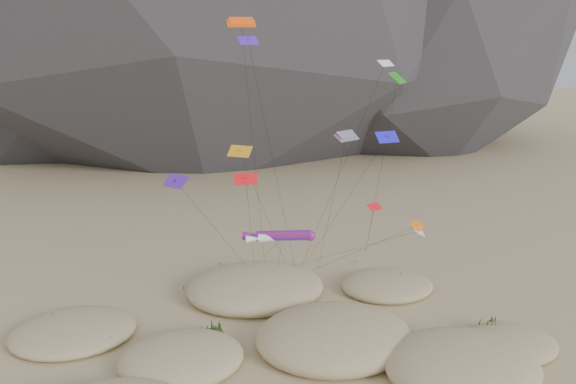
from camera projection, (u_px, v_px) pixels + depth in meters
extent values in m
plane|color=#CCB789|center=(323.00, 375.00, 48.09)|extent=(500.00, 500.00, 0.00)
ellipsoid|color=black|center=(405.00, 1.00, 153.90)|extent=(130.55, 126.41, 100.00)
ellipsoid|color=#CCB789|center=(462.00, 365.00, 48.01)|extent=(13.62, 11.58, 3.72)
ellipsoid|color=#CCB789|center=(181.00, 358.00, 49.34)|extent=(11.05, 9.39, 3.00)
ellipsoid|color=#CCB789|center=(335.00, 337.00, 52.57)|extent=(15.00, 12.75, 3.84)
ellipsoid|color=#CCB789|center=(510.00, 343.00, 52.22)|extent=(8.86, 7.53, 2.11)
ellipsoid|color=#CCB789|center=(256.00, 287.00, 63.26)|extent=(15.53, 13.20, 3.60)
ellipsoid|color=#CCB789|center=(387.00, 285.00, 64.55)|extent=(10.69, 9.09, 2.26)
ellipsoid|color=#CCB789|center=(74.00, 331.00, 54.23)|extent=(11.90, 10.11, 2.27)
ellipsoid|color=black|center=(458.00, 367.00, 47.42)|extent=(3.44, 2.95, 1.03)
ellipsoid|color=black|center=(192.00, 351.00, 50.24)|extent=(2.89, 2.47, 0.87)
ellipsoid|color=black|center=(212.00, 333.00, 53.60)|extent=(1.87, 1.60, 0.56)
ellipsoid|color=black|center=(352.00, 340.00, 51.55)|extent=(3.16, 2.71, 0.95)
ellipsoid|color=black|center=(358.00, 322.00, 54.99)|extent=(2.30, 1.97, 0.69)
ellipsoid|color=black|center=(325.00, 344.00, 51.25)|extent=(2.62, 2.24, 0.79)
ellipsoid|color=black|center=(491.00, 329.00, 54.49)|extent=(2.13, 1.82, 0.64)
ellipsoid|color=black|center=(266.00, 286.00, 63.10)|extent=(2.67, 2.29, 0.80)
ellipsoid|color=black|center=(292.00, 290.00, 62.29)|extent=(2.15, 1.84, 0.64)
ellipsoid|color=black|center=(396.00, 283.00, 64.54)|extent=(2.10, 1.79, 0.63)
ellipsoid|color=black|center=(392.00, 291.00, 62.88)|extent=(1.91, 1.64, 0.57)
ellipsoid|color=black|center=(63.00, 326.00, 55.20)|extent=(2.01, 1.72, 0.60)
ellipsoid|color=black|center=(105.00, 341.00, 52.79)|extent=(1.89, 1.61, 0.57)
cylinder|color=#3F2D1E|center=(255.00, 276.00, 67.95)|extent=(0.08, 0.08, 0.30)
cylinder|color=#3F2D1E|center=(287.00, 266.00, 70.78)|extent=(0.08, 0.08, 0.30)
cylinder|color=#3F2D1E|center=(297.00, 276.00, 67.76)|extent=(0.08, 0.08, 0.30)
cylinder|color=#3F2D1E|center=(318.00, 266.00, 70.79)|extent=(0.08, 0.08, 0.30)
cylinder|color=#3F2D1E|center=(355.00, 261.00, 72.41)|extent=(0.08, 0.08, 0.30)
cylinder|color=#3F2D1E|center=(220.00, 264.00, 71.63)|extent=(0.08, 0.08, 0.30)
cylinder|color=#3F2D1E|center=(366.00, 249.00, 76.56)|extent=(0.08, 0.08, 0.30)
cylinder|color=#3F2D1E|center=(184.00, 288.00, 64.63)|extent=(0.08, 0.08, 0.30)
cylinder|color=red|center=(283.00, 236.00, 51.27)|extent=(5.04, 3.20, 1.47)
sphere|color=red|center=(310.00, 236.00, 50.62)|extent=(0.98, 0.98, 0.98)
cone|color=red|center=(254.00, 236.00, 51.98)|extent=(2.27, 1.72, 1.05)
cylinder|color=black|center=(279.00, 258.00, 59.90)|extent=(2.55, 14.89, 10.50)
cylinder|color=white|center=(283.00, 236.00, 51.44)|extent=(4.65, 1.81, 1.05)
sphere|color=white|center=(308.00, 235.00, 51.37)|extent=(0.77, 0.77, 0.77)
cone|color=white|center=(256.00, 239.00, 51.52)|extent=(1.97, 1.08, 0.78)
cylinder|color=black|center=(264.00, 257.00, 60.47)|extent=(0.60, 16.50, 10.37)
cube|color=#FF500D|center=(241.00, 23.00, 53.72)|extent=(2.73, 1.12, 0.80)
cube|color=#FF500D|center=(241.00, 21.00, 53.66)|extent=(2.32, 0.87, 0.78)
cylinder|color=black|center=(255.00, 161.00, 62.90)|extent=(4.05, 10.46, 29.31)
cube|color=#EA183E|center=(347.00, 137.00, 52.36)|extent=(2.69, 2.13, 0.68)
cube|color=#EA183E|center=(347.00, 135.00, 52.30)|extent=(2.25, 1.75, 0.68)
cylinder|color=black|center=(331.00, 210.00, 62.45)|extent=(2.26, 15.68, 19.02)
cube|color=#501CA4|center=(176.00, 181.00, 48.88)|extent=(2.40, 2.50, 0.95)
cube|color=#501CA4|center=(176.00, 183.00, 48.92)|extent=(0.41, 0.41, 0.78)
cylinder|color=black|center=(222.00, 237.00, 58.43)|extent=(9.24, 13.78, 15.82)
cube|color=red|center=(246.00, 179.00, 52.86)|extent=(2.24, 1.17, 0.91)
cube|color=red|center=(246.00, 180.00, 52.90)|extent=(0.28, 0.31, 0.74)
cylinder|color=black|center=(251.00, 234.00, 60.42)|extent=(2.68, 11.29, 15.08)
cube|color=#4821C5|center=(248.00, 41.00, 53.71)|extent=(2.12, 1.39, 0.85)
cube|color=#4821C5|center=(248.00, 42.00, 53.75)|extent=(0.30, 0.35, 0.64)
cylinder|color=black|center=(275.00, 173.00, 60.75)|extent=(6.43, 5.80, 27.66)
cube|color=#1C9316|center=(398.00, 78.00, 54.66)|extent=(2.58, 2.77, 1.05)
cube|color=#1C9316|center=(397.00, 79.00, 54.70)|extent=(0.46, 0.45, 0.85)
cylinder|color=black|center=(379.00, 178.00, 65.62)|extent=(3.71, 15.77, 24.15)
cube|color=white|center=(386.00, 63.00, 60.52)|extent=(1.99, 1.52, 0.67)
cube|color=white|center=(386.00, 65.00, 60.56)|extent=(0.27, 0.26, 0.61)
cylinder|color=black|center=(339.00, 176.00, 64.15)|extent=(9.11, 2.87, 25.30)
cube|color=orange|center=(240.00, 151.00, 52.15)|extent=(2.43, 2.11, 0.93)
cube|color=orange|center=(240.00, 153.00, 52.19)|extent=(0.39, 0.40, 0.74)
cylinder|color=black|center=(267.00, 218.00, 61.48)|extent=(7.64, 13.16, 17.72)
cube|color=orange|center=(417.00, 226.00, 58.27)|extent=(2.14, 2.18, 0.68)
cube|color=orange|center=(417.00, 227.00, 58.31)|extent=(0.29, 0.29, 0.69)
cylinder|color=black|center=(352.00, 253.00, 63.03)|extent=(10.35, 10.08, 9.08)
cube|color=red|center=(375.00, 207.00, 55.23)|extent=(1.69, 1.36, 0.56)
cube|color=red|center=(374.00, 208.00, 55.27)|extent=(0.23, 0.23, 0.52)
cylinder|color=black|center=(370.00, 232.00, 65.91)|extent=(6.44, 17.94, 11.87)
cube|color=#211CEE|center=(387.00, 137.00, 52.55)|extent=(2.30, 1.32, 0.96)
cube|color=#211CEE|center=(387.00, 139.00, 52.59)|extent=(0.31, 0.37, 0.72)
cylinder|color=black|center=(336.00, 216.00, 60.17)|extent=(5.59, 12.29, 18.92)
cube|color=white|center=(419.00, 231.00, 57.90)|extent=(1.61, 2.16, 0.67)
cube|color=white|center=(419.00, 232.00, 57.94)|extent=(0.24, 0.27, 0.67)
cylinder|color=black|center=(330.00, 256.00, 62.94)|extent=(15.20, 11.94, 8.67)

